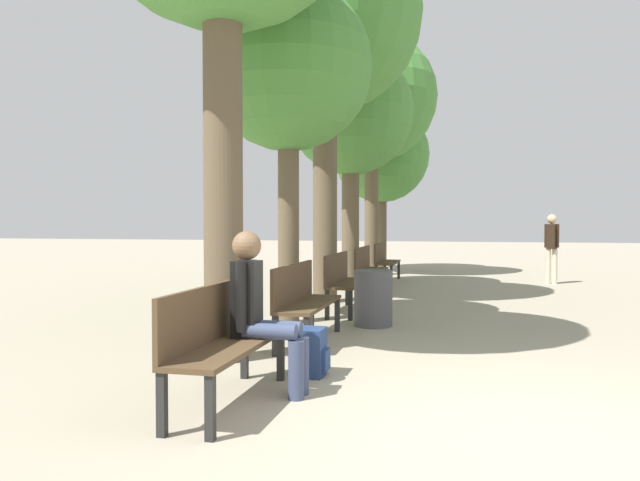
% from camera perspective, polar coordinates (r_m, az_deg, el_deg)
% --- Properties ---
extents(ground_plane, '(80.00, 80.00, 0.00)m').
position_cam_1_polar(ground_plane, '(4.58, 17.09, -16.60)').
color(ground_plane, gray).
extents(bench_row_0, '(0.44, 1.68, 0.93)m').
position_cam_1_polar(bench_row_0, '(5.01, -9.21, -8.48)').
color(bench_row_0, '#4C3823').
rests_on(bench_row_0, ground_plane).
extents(bench_row_1, '(0.44, 1.68, 0.93)m').
position_cam_1_polar(bench_row_1, '(7.40, -1.67, -5.14)').
color(bench_row_1, '#4C3823').
rests_on(bench_row_1, ground_plane).
extents(bench_row_2, '(0.44, 1.68, 0.93)m').
position_cam_1_polar(bench_row_2, '(9.86, 2.12, -3.40)').
color(bench_row_2, '#4C3823').
rests_on(bench_row_2, ground_plane).
extents(bench_row_3, '(0.44, 1.68, 0.93)m').
position_cam_1_polar(bench_row_3, '(12.35, 4.39, -2.36)').
color(bench_row_3, '#4C3823').
rests_on(bench_row_3, ground_plane).
extents(bench_row_4, '(0.44, 1.68, 0.93)m').
position_cam_1_polar(bench_row_4, '(14.86, 5.88, -1.66)').
color(bench_row_4, '#4C3823').
rests_on(bench_row_4, ground_plane).
extents(tree_row_1, '(2.35, 2.35, 4.77)m').
position_cam_1_polar(tree_row_1, '(9.02, -2.92, 15.34)').
color(tree_row_1, brown).
rests_on(tree_row_1, ground_plane).
extents(tree_row_2, '(3.41, 3.41, 6.76)m').
position_cam_1_polar(tree_row_2, '(11.59, 0.47, 19.68)').
color(tree_row_2, brown).
rests_on(tree_row_2, ground_plane).
extents(tree_row_3, '(2.71, 2.71, 5.14)m').
position_cam_1_polar(tree_row_3, '(13.66, 2.81, 11.46)').
color(tree_row_3, brown).
rests_on(tree_row_3, ground_plane).
extents(tree_row_4, '(3.42, 3.42, 6.40)m').
position_cam_1_polar(tree_row_4, '(16.82, 4.76, 12.82)').
color(tree_row_4, brown).
rests_on(tree_row_4, ground_plane).
extents(tree_row_5, '(2.80, 2.80, 4.79)m').
position_cam_1_polar(tree_row_5, '(18.53, 5.63, 7.74)').
color(tree_row_5, brown).
rests_on(tree_row_5, ground_plane).
extents(person_seated, '(0.63, 0.36, 1.36)m').
position_cam_1_polar(person_seated, '(5.21, -5.43, -6.14)').
color(person_seated, '#384260').
rests_on(person_seated, ground_plane).
extents(backpack, '(0.27, 0.31, 0.44)m').
position_cam_1_polar(backpack, '(5.88, -0.70, -10.20)').
color(backpack, navy).
rests_on(backpack, ground_plane).
extents(pedestrian_near, '(0.32, 0.27, 1.59)m').
position_cam_1_polar(pedestrian_near, '(15.22, 20.42, -0.31)').
color(pedestrian_near, beige).
rests_on(pedestrian_near, ground_plane).
extents(trash_bin, '(0.53, 0.53, 0.77)m').
position_cam_1_polar(trash_bin, '(8.60, 4.89, -5.27)').
color(trash_bin, '#4C4C51').
rests_on(trash_bin, ground_plane).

